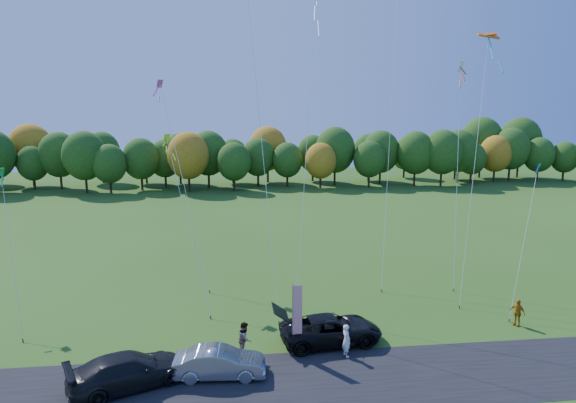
{
  "coord_description": "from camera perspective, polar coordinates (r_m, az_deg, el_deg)",
  "views": [
    {
      "loc": [
        -3.8,
        -26.53,
        13.21
      ],
      "look_at": [
        0.0,
        6.0,
        7.0
      ],
      "focal_mm": 32.0,
      "sensor_mm": 36.0,
      "label": 1
    }
  ],
  "objects": [
    {
      "name": "person_tailgate_b",
      "position": [
        28.38,
        -4.82,
        -14.96
      ],
      "size": [
        0.82,
        0.99,
        1.85
      ],
      "primitive_type": "imported",
      "rotation": [
        0.0,
        0.0,
        1.43
      ],
      "color": "gray",
      "rests_on": "ground"
    },
    {
      "name": "kite_diamond_yellow",
      "position": [
        35.04,
        -11.17,
        -2.12
      ],
      "size": [
        3.6,
        7.57,
        11.48
      ],
      "color": "#4C3F33",
      "rests_on": "ground"
    },
    {
      "name": "kite_parafoil_rainbow",
      "position": [
        38.23,
        20.07,
        4.17
      ],
      "size": [
        6.02,
        7.75,
        18.8
      ],
      "color": "#4C3F33",
      "rests_on": "ground"
    },
    {
      "name": "kite_diamond_pink",
      "position": [
        39.91,
        -11.6,
        2.34
      ],
      "size": [
        4.46,
        9.05,
        15.52
      ],
      "color": "#4C3F33",
      "rests_on": "ground"
    },
    {
      "name": "dark_truck_a",
      "position": [
        26.66,
        -17.28,
        -17.5
      ],
      "size": [
        6.06,
        4.32,
        1.63
      ],
      "primitive_type": "imported",
      "rotation": [
        0.0,
        0.0,
        1.98
      ],
      "color": "black",
      "rests_on": "ground"
    },
    {
      "name": "feather_flag",
      "position": [
        27.66,
        0.94,
        -12.14
      ],
      "size": [
        0.53,
        0.11,
        4.02
      ],
      "color": "#999999",
      "rests_on": "ground"
    },
    {
      "name": "kite_delta_blue",
      "position": [
        34.17,
        -3.44,
        11.67
      ],
      "size": [
        3.18,
        10.47,
        27.59
      ],
      "color": "#4C3F33",
      "rests_on": "ground"
    },
    {
      "name": "asphalt_strip",
      "position": [
        26.39,
        2.67,
        -19.3
      ],
      "size": [
        90.0,
        6.0,
        0.01
      ],
      "primitive_type": "cube",
      "color": "black",
      "rests_on": "ground"
    },
    {
      "name": "kite_diamond_white",
      "position": [
        40.13,
        18.3,
        3.05
      ],
      "size": [
        2.71,
        6.03,
        16.92
      ],
      "color": "#4C3F33",
      "rests_on": "ground"
    },
    {
      "name": "silver_sedan",
      "position": [
        26.59,
        -7.59,
        -17.33
      ],
      "size": [
        4.58,
        1.85,
        1.48
      ],
      "primitive_type": "imported",
      "rotation": [
        0.0,
        0.0,
        1.51
      ],
      "color": "#9E9DA1",
      "rests_on": "ground"
    },
    {
      "name": "person_east",
      "position": [
        34.65,
        24.13,
        -11.18
      ],
      "size": [
        0.83,
        1.05,
        1.66
      ],
      "primitive_type": "imported",
      "rotation": [
        0.0,
        0.0,
        -1.06
      ],
      "color": "#BD7311",
      "rests_on": "ground"
    },
    {
      "name": "kite_diamond_blue_low",
      "position": [
        35.98,
        24.74,
        -4.07
      ],
      "size": [
        3.63,
        3.82,
        9.7
      ],
      "color": "#4C3F33",
      "rests_on": "ground"
    },
    {
      "name": "kite_delta_red",
      "position": [
        34.94,
        2.17,
        7.37
      ],
      "size": [
        3.88,
        9.34,
        22.79
      ],
      "color": "#4C3F33",
      "rests_on": "ground"
    },
    {
      "name": "kite_parafoil_orange",
      "position": [
        41.46,
        11.42,
        10.28
      ],
      "size": [
        5.85,
        11.79,
        26.38
      ],
      "color": "#4C3F33",
      "rests_on": "ground"
    },
    {
      "name": "person_tailgate_a",
      "position": [
        28.37,
        6.49,
        -15.08
      ],
      "size": [
        0.59,
        0.74,
        1.78
      ],
      "primitive_type": "imported",
      "rotation": [
        0.0,
        0.0,
        1.85
      ],
      "color": "white",
      "rests_on": "ground"
    },
    {
      "name": "tree_line",
      "position": [
        82.68,
        -3.95,
        1.52
      ],
      "size": [
        116.0,
        12.0,
        10.0
      ],
      "primitive_type": null,
      "color": "#1E4711",
      "rests_on": "ground"
    },
    {
      "name": "kite_diamond_green",
      "position": [
        35.35,
        -28.42,
        -4.73
      ],
      "size": [
        3.28,
        6.61,
        9.46
      ],
      "color": "#4C3F33",
      "rests_on": "ground"
    },
    {
      "name": "black_suv",
      "position": [
        29.73,
        4.81,
        -13.98
      ],
      "size": [
        5.98,
        3.26,
        1.59
      ],
      "primitive_type": "imported",
      "rotation": [
        0.0,
        0.0,
        1.68
      ],
      "color": "black",
      "rests_on": "ground"
    },
    {
      "name": "ground",
      "position": [
        29.88,
        1.39,
        -15.51
      ],
      "size": [
        160.0,
        160.0,
        0.0
      ],
      "primitive_type": "plane",
      "color": "#284F14"
    }
  ]
}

